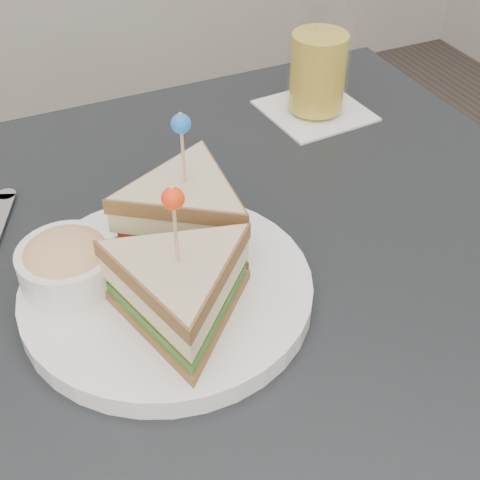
# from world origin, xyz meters

# --- Properties ---
(table) EXTENTS (0.80, 0.80, 0.75)m
(table) POSITION_xyz_m (0.00, 0.00, 0.67)
(table) COLOR black
(table) RESTS_ON ground
(plate_meal) EXTENTS (0.32, 0.32, 0.15)m
(plate_meal) POSITION_xyz_m (-0.05, 0.02, 0.79)
(plate_meal) COLOR white
(plate_meal) RESTS_ON table
(drink_set) EXTENTS (0.13, 0.13, 0.16)m
(drink_set) POSITION_xyz_m (0.23, 0.26, 0.82)
(drink_set) COLOR white
(drink_set) RESTS_ON table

